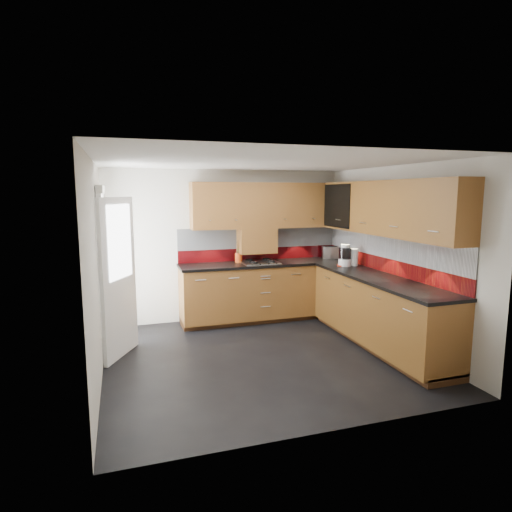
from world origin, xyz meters
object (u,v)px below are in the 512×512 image
object	(u,v)px
gas_hob	(260,262)
utensil_pot	(238,256)
food_processor	(345,256)
toaster	(331,252)

from	to	relation	value
gas_hob	utensil_pot	world-z (taller)	utensil_pot
gas_hob	food_processor	distance (m)	1.32
gas_hob	utensil_pot	distance (m)	0.36
utensil_pot	food_processor	size ratio (longest dim) A/B	1.28
toaster	food_processor	distance (m)	0.78
toaster	food_processor	world-z (taller)	food_processor
gas_hob	toaster	distance (m)	1.31
gas_hob	utensil_pot	bearing A→B (deg)	149.71
toaster	food_processor	size ratio (longest dim) A/B	1.00
gas_hob	utensil_pot	xyz separation A→B (m)	(-0.30, 0.18, 0.08)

